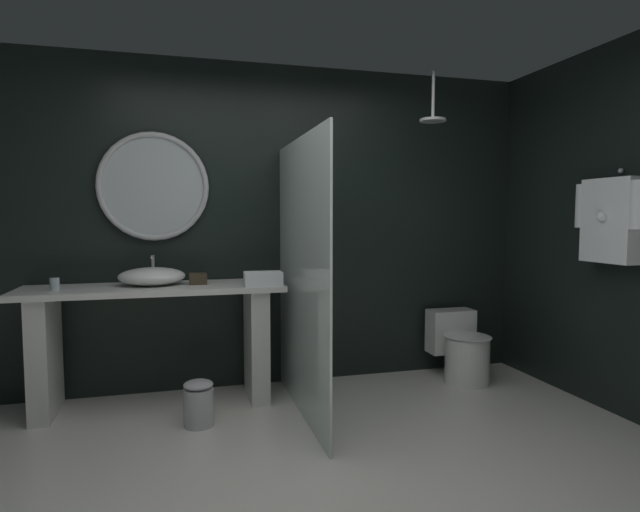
% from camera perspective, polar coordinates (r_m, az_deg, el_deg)
% --- Properties ---
extents(ground_plane, '(5.76, 5.76, 0.00)m').
position_cam_1_polar(ground_plane, '(2.81, -0.32, -25.15)').
color(ground_plane, silver).
extents(back_wall_panel, '(4.80, 0.10, 2.60)m').
position_cam_1_polar(back_wall_panel, '(4.31, -6.83, 3.24)').
color(back_wall_panel, black).
rests_on(back_wall_panel, ground_plane).
extents(side_wall_right, '(0.10, 2.47, 2.60)m').
position_cam_1_polar(side_wall_right, '(4.31, 28.49, 2.74)').
color(side_wall_right, black).
rests_on(side_wall_right, ground_plane).
extents(vanity_counter, '(1.84, 0.56, 0.88)m').
position_cam_1_polar(vanity_counter, '(4.00, -17.56, -7.91)').
color(vanity_counter, silver).
rests_on(vanity_counter, ground_plane).
extents(vessel_sink, '(0.47, 0.39, 0.21)m').
position_cam_1_polar(vessel_sink, '(3.98, -17.91, -2.12)').
color(vessel_sink, white).
rests_on(vessel_sink, vanity_counter).
extents(tumbler_cup, '(0.06, 0.06, 0.09)m').
position_cam_1_polar(tumbler_cup, '(3.97, -27.04, -2.75)').
color(tumbler_cup, silver).
rests_on(tumbler_cup, vanity_counter).
extents(tissue_box, '(0.13, 0.14, 0.08)m').
position_cam_1_polar(tissue_box, '(3.97, -13.21, -2.44)').
color(tissue_box, '#3D3323').
rests_on(tissue_box, vanity_counter).
extents(round_wall_mirror, '(0.82, 0.04, 0.82)m').
position_cam_1_polar(round_wall_mirror, '(4.18, -17.75, 7.26)').
color(round_wall_mirror, '#B7B7BC').
extents(shower_glass_panel, '(0.02, 1.46, 1.92)m').
position_cam_1_polar(shower_glass_panel, '(3.60, -2.05, -2.39)').
color(shower_glass_panel, silver).
rests_on(shower_glass_panel, ground_plane).
extents(rain_shower_head, '(0.20, 0.20, 0.39)m').
position_cam_1_polar(rain_shower_head, '(4.26, 12.25, 14.84)').
color(rain_shower_head, '#B7B7BC').
extents(hanging_bathrobe, '(0.20, 0.59, 0.64)m').
position_cam_1_polar(hanging_bathrobe, '(4.06, 29.18, 3.79)').
color(hanging_bathrobe, '#B7B7BC').
extents(toilet, '(0.40, 0.58, 0.57)m').
position_cam_1_polar(toilet, '(4.62, 15.18, -9.76)').
color(toilet, white).
rests_on(toilet, ground_plane).
extents(waste_bin, '(0.19, 0.19, 0.31)m').
position_cam_1_polar(waste_bin, '(3.66, -13.14, -15.37)').
color(waste_bin, '#B7B7BC').
rests_on(waste_bin, ground_plane).
extents(folded_hand_towel, '(0.28, 0.19, 0.10)m').
position_cam_1_polar(folded_hand_towel, '(3.80, -6.25, -2.48)').
color(folded_hand_towel, white).
rests_on(folded_hand_towel, vanity_counter).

